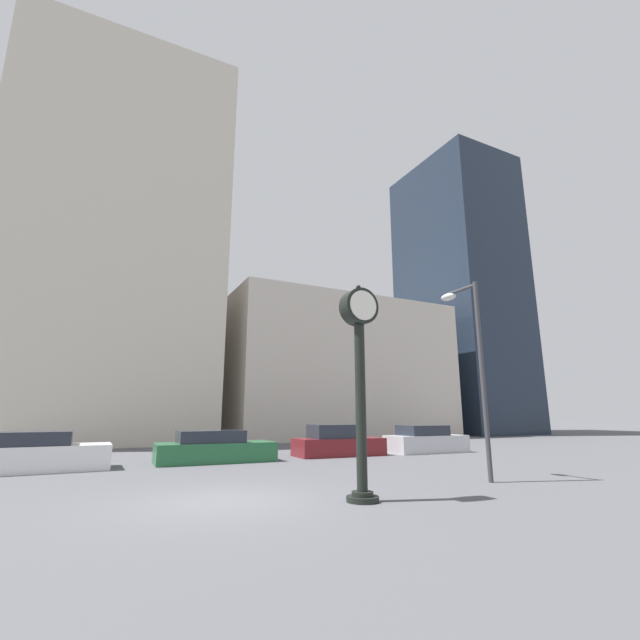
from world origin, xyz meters
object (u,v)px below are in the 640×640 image
at_px(car_green, 214,449).
at_px(car_silver, 425,441).
at_px(car_white, 34,454).
at_px(street_clock, 360,364).
at_px(car_maroon, 338,443).
at_px(street_lamp_right, 470,346).

distance_m(car_green, car_silver, 10.85).
bearing_deg(car_green, car_silver, -0.01).
bearing_deg(car_silver, car_white, -178.00).
height_order(street_clock, car_green, street_clock).
distance_m(car_white, car_maroon, 12.16).
bearing_deg(street_lamp_right, car_white, 145.50).
relative_size(street_clock, car_maroon, 1.18).
distance_m(car_white, car_green, 6.27).
relative_size(car_maroon, street_lamp_right, 0.72).
bearing_deg(car_green, street_clock, -81.94).
height_order(car_white, car_silver, car_silver).
relative_size(car_white, car_green, 0.98).
bearing_deg(street_clock, car_green, 96.46).
height_order(car_maroon, street_lamp_right, street_lamp_right).
relative_size(car_maroon, car_silver, 1.03).
bearing_deg(car_white, street_clock, -53.35).
distance_m(car_maroon, car_silver, 4.98).
height_order(street_clock, car_silver, street_clock).
relative_size(car_green, car_silver, 1.14).
height_order(car_white, street_lamp_right, street_lamp_right).
xyz_separation_m(car_white, car_silver, (17.11, -0.10, 0.01)).
height_order(street_clock, car_white, street_clock).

